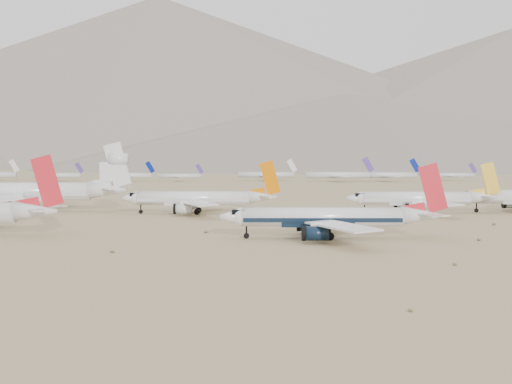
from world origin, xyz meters
TOP-DOWN VIEW (x-y plane):
  - ground at (0.00, 0.00)m, footprint 7000.00×7000.00m
  - main_airliner at (-4.23, 4.81)m, footprint 43.50×42.49m
  - row2_gold_tail at (29.23, 64.66)m, footprint 42.86×41.91m
  - row2_orange_tail at (-36.18, 62.93)m, footprint 43.98×43.03m
  - row2_white_trijet at (-89.12, 69.86)m, footprint 60.21×58.84m
  - distant_storage_row at (52.99, 329.85)m, footprint 618.58×60.37m
  - mountain_range at (70.18, 1648.01)m, footprint 7354.00×3024.00m
  - desert_scrub at (-6.66, -31.80)m, footprint 261.14×121.67m

SIDE VIEW (x-z plane):
  - ground at x=0.00m, z-range 0.00..0.00m
  - desert_scrub at x=-6.66m, z-range -0.02..0.61m
  - main_airliner at x=-4.23m, z-range -3.46..11.90m
  - row2_gold_tail at x=29.23m, z-range -3.36..11.90m
  - distant_storage_row at x=52.99m, z-range -3.49..12.29m
  - row2_orange_tail at x=-36.18m, z-range -3.44..12.25m
  - row2_white_trijet at x=-89.12m, z-range -4.49..16.84m
  - mountain_range at x=70.18m, z-range -44.68..425.32m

